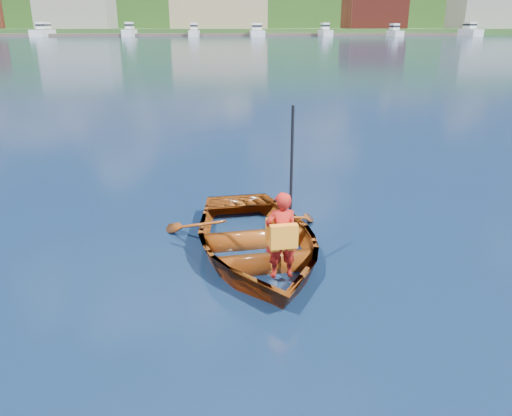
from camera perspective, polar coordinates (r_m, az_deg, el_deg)
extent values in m
plane|color=#112042|center=(7.37, 9.81, -5.07)|extent=(600.00, 600.00, 0.00)
imported|color=brown|center=(7.13, -0.08, -3.70)|extent=(3.05, 3.91, 0.74)
imported|color=red|center=(6.17, 2.91, -3.15)|extent=(0.45, 0.33, 1.13)
cube|color=orange|center=(6.05, 3.20, -3.27)|extent=(0.35, 0.15, 0.30)
cube|color=orange|center=(6.27, 2.65, -2.41)|extent=(0.35, 0.13, 0.30)
cube|color=orange|center=(6.23, 2.89, -4.35)|extent=(0.33, 0.26, 0.05)
cylinder|color=black|center=(6.17, 4.01, 1.80)|extent=(0.04, 0.04, 2.13)
cube|color=#3D5B2A|center=(196.51, -2.48, 19.57)|extent=(400.00, 80.00, 2.00)
cube|color=#1E4317|center=(246.62, -2.62, 22.01)|extent=(400.00, 100.00, 22.00)
cube|color=brown|center=(154.80, 0.75, 19.19)|extent=(159.91, 14.62, 0.80)
cube|color=gray|center=(178.30, -19.92, 20.99)|extent=(22.00, 16.00, 14.00)
cube|color=#998B63|center=(171.60, -4.24, 21.78)|extent=(30.00, 16.00, 12.00)
cube|color=brown|center=(177.73, 13.28, 20.80)|extent=(18.00, 16.00, 9.00)
cube|color=gray|center=(192.15, 25.58, 19.68)|extent=(26.00, 16.00, 11.00)
cube|color=white|center=(158.31, -23.16, 17.85)|extent=(3.38, 12.06, 2.06)
cube|color=white|center=(159.43, -23.13, 18.64)|extent=(2.36, 5.43, 1.80)
cube|color=black|center=(159.43, -23.13, 18.68)|extent=(2.43, 5.67, 0.50)
cube|color=white|center=(152.15, -14.26, 18.76)|extent=(2.66, 9.51, 2.08)
cube|color=white|center=(153.07, -14.26, 19.58)|extent=(1.86, 4.28, 1.80)
cube|color=black|center=(153.07, -14.27, 19.61)|extent=(1.92, 4.47, 0.50)
cube|color=white|center=(149.86, -7.07, 19.15)|extent=(2.64, 9.42, 1.87)
cube|color=white|center=(150.78, -7.08, 19.93)|extent=(1.85, 4.24, 1.80)
cube|color=black|center=(150.78, -7.08, 19.97)|extent=(1.90, 4.43, 0.50)
cube|color=white|center=(149.70, 0.11, 19.29)|extent=(3.84, 13.72, 1.81)
cube|color=white|center=(151.05, 0.08, 20.05)|extent=(2.69, 6.18, 1.80)
cube|color=black|center=(151.05, 0.08, 20.08)|extent=(2.77, 6.45, 0.50)
cube|color=white|center=(151.94, 7.92, 19.14)|extent=(2.71, 9.66, 1.91)
cube|color=white|center=(152.88, 7.89, 19.91)|extent=(1.89, 4.35, 1.80)
cube|color=black|center=(152.88, 7.89, 19.95)|extent=(1.95, 4.54, 0.50)
cube|color=white|center=(156.80, 15.58, 18.62)|extent=(2.54, 9.06, 1.71)
cube|color=white|center=(157.65, 15.55, 19.33)|extent=(1.78, 4.08, 1.80)
cube|color=black|center=(157.65, 15.55, 19.37)|extent=(1.83, 4.26, 0.50)
cube|color=white|center=(164.82, 23.28, 17.88)|extent=(2.93, 10.47, 2.15)
cube|color=white|center=(165.75, 23.23, 18.66)|extent=(2.05, 4.71, 1.80)
cube|color=black|center=(165.75, 23.24, 18.69)|extent=(2.11, 4.92, 0.50)
cylinder|color=#382314|center=(221.34, -6.05, 21.43)|extent=(0.80, 0.80, 2.73)
sphere|color=#1D601D|center=(221.46, -6.09, 22.37)|extent=(5.09, 5.09, 5.09)
cylinder|color=#382314|center=(257.46, 21.52, 20.84)|extent=(0.80, 0.80, 3.32)
cylinder|color=#382314|center=(233.97, -18.71, 20.88)|extent=(0.80, 0.80, 3.88)
cylinder|color=#382314|center=(258.75, 23.80, 20.46)|extent=(0.80, 0.80, 3.64)
cylinder|color=#382314|center=(244.88, -1.83, 22.50)|extent=(0.80, 0.80, 2.68)
cylinder|color=#382314|center=(221.52, 2.41, 21.46)|extent=(0.80, 0.80, 2.42)
sphere|color=#1D601D|center=(221.61, 2.42, 22.29)|extent=(4.52, 4.52, 4.52)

